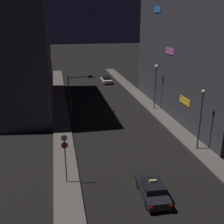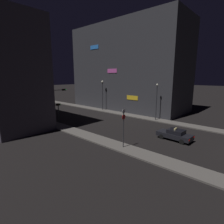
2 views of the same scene
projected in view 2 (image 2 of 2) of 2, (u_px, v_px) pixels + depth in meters
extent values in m
cube|color=#5B5651|center=(39.00, 120.00, 33.63)|extent=(2.27, 68.38, 0.16)
cube|color=#5B5651|center=(96.00, 109.00, 44.28)|extent=(2.27, 68.38, 0.16)
cube|color=red|center=(34.00, 105.00, 31.92)|extent=(0.08, 2.80, 0.90)
cube|color=#D859B2|center=(20.00, 79.00, 34.23)|extent=(0.08, 2.80, 0.90)
cube|color=#333338|center=(128.00, 68.00, 44.47)|extent=(11.77, 28.77, 20.31)
cube|color=yellow|center=(132.00, 98.00, 37.67)|extent=(0.08, 2.80, 0.90)
cube|color=#D859B2|center=(112.00, 71.00, 40.30)|extent=(0.08, 2.80, 0.90)
cube|color=#337FE5|center=(94.00, 47.00, 42.92)|extent=(0.08, 2.80, 0.90)
cube|color=black|center=(174.00, 135.00, 23.09)|extent=(2.02, 4.49, 0.60)
cube|color=black|center=(176.00, 132.00, 22.85)|extent=(1.68, 2.06, 0.50)
cube|color=red|center=(189.00, 140.00, 21.02)|extent=(0.24, 0.07, 0.16)
cube|color=red|center=(194.00, 137.00, 22.07)|extent=(0.24, 0.07, 0.16)
cylinder|color=black|center=(162.00, 136.00, 23.54)|extent=(0.25, 0.65, 0.64)
cylinder|color=black|center=(167.00, 134.00, 24.65)|extent=(0.25, 0.65, 0.64)
cylinder|color=black|center=(182.00, 142.00, 21.66)|extent=(0.25, 0.65, 0.64)
cylinder|color=black|center=(187.00, 139.00, 22.77)|extent=(0.25, 0.65, 0.64)
cube|color=#F4E08C|center=(176.00, 129.00, 22.85)|extent=(0.57, 0.21, 0.20)
cube|color=silver|center=(45.00, 102.00, 52.67)|extent=(1.90, 4.44, 0.60)
cube|color=black|center=(46.00, 100.00, 52.43)|extent=(1.63, 2.01, 0.50)
cube|color=red|center=(47.00, 103.00, 50.68)|extent=(0.24, 0.07, 0.16)
cube|color=red|center=(52.00, 102.00, 51.79)|extent=(0.24, 0.07, 0.16)
cylinder|color=black|center=(41.00, 103.00, 53.00)|extent=(0.23, 0.64, 0.64)
cylinder|color=black|center=(46.00, 102.00, 54.19)|extent=(0.23, 0.64, 0.64)
cylinder|color=black|center=(45.00, 104.00, 51.27)|extent=(0.23, 0.64, 0.64)
cylinder|color=black|center=(50.00, 103.00, 52.46)|extent=(0.23, 0.64, 0.64)
cylinder|color=#2D2D33|center=(49.00, 105.00, 33.10)|extent=(0.16, 0.16, 5.79)
cylinder|color=#2D2D33|center=(56.00, 90.00, 33.81)|extent=(3.38, 0.10, 0.10)
cube|color=black|center=(64.00, 90.00, 35.04)|extent=(0.80, 0.28, 0.32)
sphere|color=#3F0C0C|center=(63.00, 90.00, 34.75)|extent=(0.20, 0.20, 0.20)
sphere|color=#3F2D0C|center=(65.00, 90.00, 34.93)|extent=(0.20, 0.20, 0.20)
sphere|color=#19E54C|center=(66.00, 90.00, 35.11)|extent=(0.20, 0.20, 0.20)
cylinder|color=#2D2D33|center=(59.00, 113.00, 31.31)|extent=(0.16, 0.16, 3.53)
cube|color=black|center=(58.00, 105.00, 31.01)|extent=(0.80, 0.28, 0.32)
sphere|color=#3F0C0C|center=(57.00, 105.00, 30.71)|extent=(0.20, 0.20, 0.20)
sphere|color=#3F2D0C|center=(59.00, 105.00, 30.89)|extent=(0.20, 0.20, 0.20)
sphere|color=#19E54C|center=(60.00, 105.00, 31.07)|extent=(0.20, 0.20, 0.20)
cylinder|color=#2D2D33|center=(123.00, 129.00, 20.01)|extent=(0.10, 0.10, 4.39)
cylinder|color=white|center=(124.00, 111.00, 19.59)|extent=(0.54, 0.03, 0.54)
cylinder|color=red|center=(124.00, 117.00, 19.72)|extent=(0.58, 0.03, 0.58)
cylinder|color=#2D2D33|center=(156.00, 103.00, 32.64)|extent=(0.16, 0.16, 6.28)
sphere|color=#EAE5C6|center=(157.00, 85.00, 31.98)|extent=(0.38, 0.38, 0.38)
cylinder|color=#2D2D33|center=(102.00, 97.00, 42.10)|extent=(0.16, 0.16, 6.43)
sphere|color=#EAE5C6|center=(102.00, 82.00, 41.40)|extent=(0.55, 0.55, 0.55)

